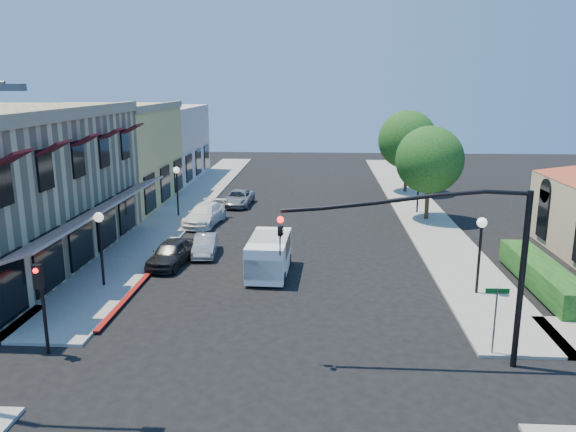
# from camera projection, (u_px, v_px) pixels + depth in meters

# --- Properties ---
(ground) EXTENTS (120.00, 120.00, 0.00)m
(ground) POSITION_uv_depth(u_px,v_px,m) (272.00, 382.00, 17.80)
(ground) COLOR black
(ground) RESTS_ON ground
(sidewalk_left) EXTENTS (3.50, 50.00, 0.12)m
(sidewalk_left) POSITION_uv_depth(u_px,v_px,m) (191.00, 201.00, 44.49)
(sidewalk_left) COLOR gray
(sidewalk_left) RESTS_ON ground
(sidewalk_right) EXTENTS (3.50, 50.00, 0.12)m
(sidewalk_right) POSITION_uv_depth(u_px,v_px,m) (414.00, 204.00, 43.52)
(sidewalk_right) COLOR gray
(sidewalk_right) RESTS_ON ground
(curb_red_strip) EXTENTS (0.25, 10.00, 0.06)m
(curb_red_strip) POSITION_uv_depth(u_px,v_px,m) (138.00, 288.00, 25.95)
(curb_red_strip) COLOR maroon
(curb_red_strip) RESTS_ON ground
(yellow_stucco_building) EXTENTS (10.00, 12.00, 7.60)m
(yellow_stucco_building) POSITION_uv_depth(u_px,v_px,m) (99.00, 156.00, 43.03)
(yellow_stucco_building) COLOR #E7C467
(yellow_stucco_building) RESTS_ON ground
(pink_stucco_building) EXTENTS (10.00, 12.00, 7.00)m
(pink_stucco_building) POSITION_uv_depth(u_px,v_px,m) (147.00, 143.00, 54.75)
(pink_stucco_building) COLOR beige
(pink_stucco_building) RESTS_ON ground
(hedge) EXTENTS (1.40, 8.00, 1.10)m
(hedge) POSITION_uv_depth(u_px,v_px,m) (541.00, 289.00, 25.89)
(hedge) COLOR #123F12
(hedge) RESTS_ON ground
(street_tree_a) EXTENTS (4.56, 4.56, 6.48)m
(street_tree_a) POSITION_uv_depth(u_px,v_px,m) (430.00, 160.00, 37.70)
(street_tree_a) COLOR #392917
(street_tree_a) RESTS_ON ground
(street_tree_b) EXTENTS (4.94, 4.94, 7.02)m
(street_tree_b) POSITION_uv_depth(u_px,v_px,m) (408.00, 140.00, 47.33)
(street_tree_b) COLOR #392917
(street_tree_b) RESTS_ON ground
(signal_mast_arm) EXTENTS (8.01, 0.39, 6.00)m
(signal_mast_arm) POSITION_uv_depth(u_px,v_px,m) (457.00, 248.00, 17.98)
(signal_mast_arm) COLOR black
(signal_mast_arm) RESTS_ON ground
(secondary_signal) EXTENTS (0.28, 0.42, 3.32)m
(secondary_signal) POSITION_uv_depth(u_px,v_px,m) (41.00, 292.00, 19.08)
(secondary_signal) COLOR black
(secondary_signal) RESTS_ON ground
(street_name_sign) EXTENTS (0.80, 0.06, 2.50)m
(street_name_sign) POSITION_uv_depth(u_px,v_px,m) (496.00, 310.00, 19.12)
(street_name_sign) COLOR #595B5E
(street_name_sign) RESTS_ON ground
(lamppost_left_near) EXTENTS (0.44, 0.44, 3.57)m
(lamppost_left_near) POSITION_uv_depth(u_px,v_px,m) (100.00, 230.00, 25.41)
(lamppost_left_near) COLOR black
(lamppost_left_near) RESTS_ON ground
(lamppost_left_far) EXTENTS (0.44, 0.44, 3.57)m
(lamppost_left_far) POSITION_uv_depth(u_px,v_px,m) (177.00, 179.00, 39.00)
(lamppost_left_far) COLOR black
(lamppost_left_far) RESTS_ON ground
(lamppost_right_near) EXTENTS (0.44, 0.44, 3.57)m
(lamppost_right_near) POSITION_uv_depth(u_px,v_px,m) (481.00, 236.00, 24.46)
(lamppost_right_near) COLOR black
(lamppost_right_near) RESTS_ON ground
(lamppost_right_far) EXTENTS (0.44, 0.44, 3.57)m
(lamppost_right_far) POSITION_uv_depth(u_px,v_px,m) (419.00, 176.00, 40.00)
(lamppost_right_far) COLOR black
(lamppost_right_far) RESTS_ON ground
(white_van) EXTENTS (2.01, 4.30, 1.88)m
(white_van) POSITION_uv_depth(u_px,v_px,m) (269.00, 254.00, 27.51)
(white_van) COLOR white
(white_van) RESTS_ON ground
(parked_car_a) EXTENTS (2.07, 4.09, 1.33)m
(parked_car_a) POSITION_uv_depth(u_px,v_px,m) (171.00, 253.00, 29.03)
(parked_car_a) COLOR black
(parked_car_a) RESTS_ON ground
(parked_car_b) EXTENTS (1.46, 3.43, 1.10)m
(parked_car_b) POSITION_uv_depth(u_px,v_px,m) (205.00, 245.00, 30.82)
(parked_car_b) COLOR #9A9B9E
(parked_car_b) RESTS_ON ground
(parked_car_c) EXTENTS (2.56, 4.96, 1.38)m
(parked_car_c) POSITION_uv_depth(u_px,v_px,m) (205.00, 214.00, 37.41)
(parked_car_c) COLOR white
(parked_car_c) RESTS_ON ground
(parked_car_d) EXTENTS (2.21, 4.34, 1.18)m
(parked_car_d) POSITION_uv_depth(u_px,v_px,m) (238.00, 198.00, 43.18)
(parked_car_d) COLOR gray
(parked_car_d) RESTS_ON ground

